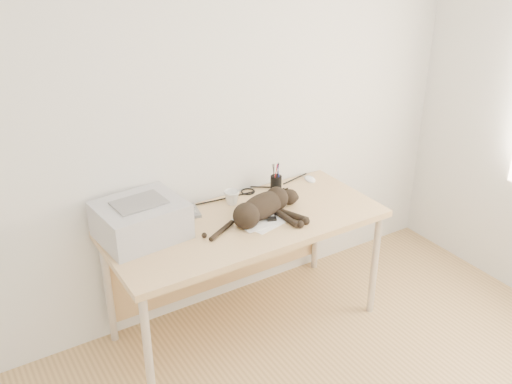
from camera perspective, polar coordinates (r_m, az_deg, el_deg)
wall_back at (r=3.32m, az=-4.31°, el=8.20°), size 3.50×0.00×3.50m
desk at (r=3.38m, az=-1.75°, el=-4.26°), size 1.60×0.70×0.74m
printer at (r=3.11m, az=-11.46°, el=-2.73°), size 0.48×0.42×0.21m
papers at (r=3.25m, az=0.73°, el=-2.82°), size 0.32×0.25×0.01m
cat at (r=3.24m, az=0.51°, el=-1.68°), size 0.68×0.33×0.15m
mug at (r=3.42m, az=-2.43°, el=-0.56°), size 0.13×0.13×0.09m
pen_cup at (r=3.59m, az=2.02°, el=0.93°), size 0.07×0.07×0.18m
remote_grey at (r=3.36m, az=-6.20°, el=-1.87°), size 0.07×0.17×0.02m
remote_black at (r=3.31m, az=1.28°, el=-2.10°), size 0.12×0.20×0.02m
mouse at (r=3.76m, az=5.43°, el=1.44°), size 0.08×0.12×0.03m
cable_tangle at (r=3.49m, az=-3.63°, el=-0.70°), size 1.36×0.09×0.01m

